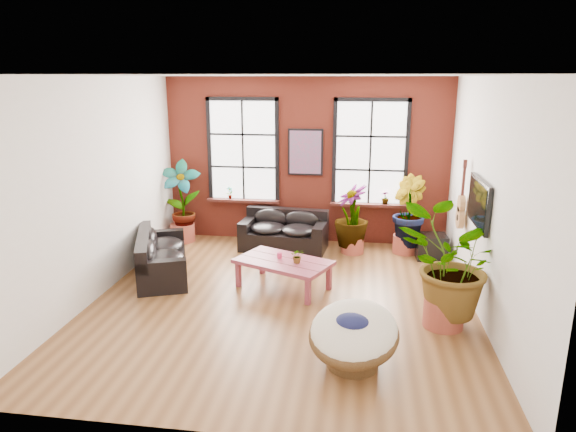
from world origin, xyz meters
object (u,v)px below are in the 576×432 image
Objects in this scene: coffee_table at (283,263)px; papasan_chair at (353,334)px; sofa_left at (159,257)px; sofa_back at (284,232)px.

papasan_chair is at bearing -37.98° from coffee_table.
sofa_left is 2.32m from coffee_table.
sofa_left is at bearing -133.17° from sofa_back.
coffee_table is at bearing -76.69° from sofa_back.
sofa_left is 1.56× the size of papasan_chair.
sofa_left reaches higher than coffee_table.
sofa_back is at bearing 122.12° from coffee_table.
papasan_chair is (1.52, -4.36, 0.06)m from sofa_back.
sofa_left is at bearing 158.30° from papasan_chair.
sofa_left is (-2.01, -1.79, -0.01)m from sofa_back.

